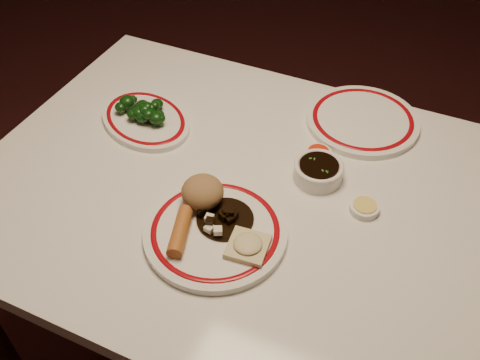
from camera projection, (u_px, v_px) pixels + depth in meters
name	position (u px, v px, depth m)	size (l,w,h in m)	color
ground	(241.00, 349.00, 1.72)	(7.00, 7.00, 0.00)	black
dining_table	(242.00, 214.00, 1.25)	(1.20, 0.90, 0.75)	white
main_plate	(215.00, 232.00, 1.08)	(0.32, 0.32, 0.02)	white
rice_mound	(203.00, 192.00, 1.11)	(0.09, 0.09, 0.06)	#976F47
spring_roll	(180.00, 231.00, 1.05)	(0.03, 0.03, 0.11)	#B0652B
fried_wonton	(248.00, 245.00, 1.04)	(0.08, 0.08, 0.02)	beige
stirfry_heap	(224.00, 218.00, 1.09)	(0.12, 0.12, 0.03)	black
broccoli_plate	(146.00, 119.00, 1.34)	(0.32, 0.31, 0.02)	white
broccoli_pile	(143.00, 110.00, 1.32)	(0.14, 0.09, 0.05)	#23471C
soy_bowl	(318.00, 172.00, 1.19)	(0.11, 0.11, 0.04)	white
sweet_sour_dish	(318.00, 154.00, 1.25)	(0.06, 0.06, 0.02)	white
mustard_dish	(364.00, 208.00, 1.13)	(0.06, 0.06, 0.02)	white
far_plate	(362.00, 120.00, 1.34)	(0.30, 0.30, 0.02)	white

